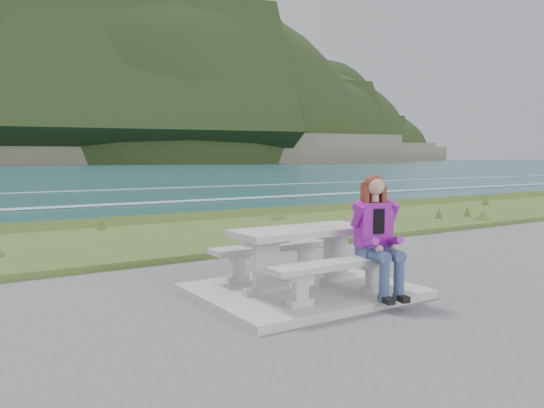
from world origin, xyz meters
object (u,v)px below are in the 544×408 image
(bench_landward, at_px, (338,269))
(seated_woman, at_px, (380,252))
(bench_seaward, at_px, (272,251))
(picnic_table, at_px, (303,241))

(bench_landward, distance_m, seated_woman, 0.56)
(bench_seaward, relative_size, seated_woman, 1.26)
(picnic_table, height_order, bench_seaward, picnic_table)
(picnic_table, relative_size, seated_woman, 1.26)
(bench_landward, xyz_separation_m, bench_seaward, (0.00, 1.40, 0.00))
(picnic_table, bearing_deg, bench_landward, -90.00)
(bench_landward, height_order, seated_woman, seated_woman)
(bench_seaward, bearing_deg, seated_woman, -71.25)
(bench_landward, height_order, bench_seaward, same)
(picnic_table, bearing_deg, bench_seaward, 90.00)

